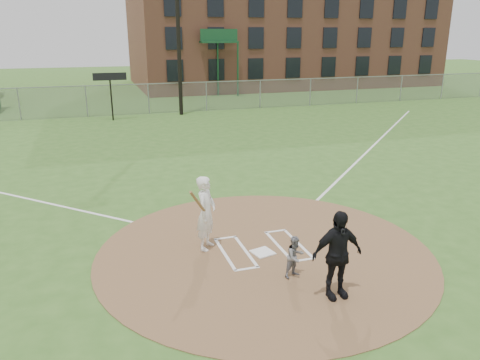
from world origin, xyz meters
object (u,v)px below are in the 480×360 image
object	(u,v)px
catcher	(295,257)
umpire	(337,255)
home_plate	(263,252)
batter_at_plate	(206,213)

from	to	relation	value
catcher	umpire	bearing A→B (deg)	-84.30
umpire	home_plate	bearing A→B (deg)	106.77
home_plate	umpire	distance (m)	2.61
home_plate	batter_at_plate	size ratio (longest dim) A/B	0.26
home_plate	umpire	world-z (taller)	umpire
batter_at_plate	umpire	bearing A→B (deg)	-56.97
catcher	batter_at_plate	bearing A→B (deg)	108.45
catcher	batter_at_plate	world-z (taller)	batter_at_plate
home_plate	umpire	size ratio (longest dim) A/B	0.26
home_plate	batter_at_plate	bearing A→B (deg)	149.73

